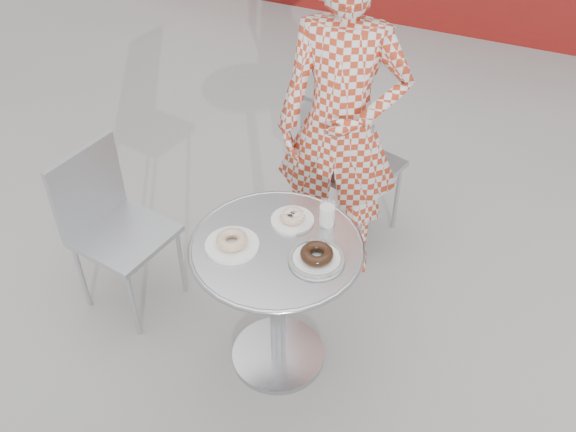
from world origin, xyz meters
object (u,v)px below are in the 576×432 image
at_px(chair_left, 129,260).
at_px(milk_cup, 327,215).
at_px(seated_person, 341,127).
at_px(plate_checker, 317,257).
at_px(bistro_table, 277,276).
at_px(plate_far, 292,218).
at_px(chair_far, 351,194).
at_px(plate_near, 232,243).

height_order(chair_left, milk_cup, chair_left).
bearing_deg(seated_person, plate_checker, -87.38).
distance_m(bistro_table, chair_left, 0.82).
height_order(bistro_table, plate_far, plate_far).
height_order(chair_far, plate_far, chair_far).
height_order(seated_person, plate_far, seated_person).
distance_m(bistro_table, milk_cup, 0.31).
height_order(chair_left, plate_near, chair_left).
bearing_deg(chair_left, bistro_table, -84.24).
bearing_deg(seated_person, chair_far, 78.03).
bearing_deg(bistro_table, milk_cup, 56.02).
bearing_deg(milk_cup, plate_checker, -78.92).
xyz_separation_m(bistro_table, plate_far, (-0.00, 0.15, 0.18)).
xyz_separation_m(seated_person, milk_cup, (0.13, -0.50, -0.07)).
xyz_separation_m(chair_far, plate_near, (-0.15, -0.98, 0.44)).
xyz_separation_m(plate_far, plate_checker, (0.17, -0.16, 0.00)).
relative_size(bistro_table, chair_far, 0.82).
xyz_separation_m(seated_person, plate_checker, (0.17, -0.71, -0.10)).
bearing_deg(plate_checker, chair_far, 100.34).
bearing_deg(plate_near, bistro_table, 25.97).
height_order(seated_person, milk_cup, seated_person).
bearing_deg(seated_person, milk_cup, -86.33).
distance_m(bistro_table, plate_near, 0.25).
bearing_deg(plate_far, plate_checker, -44.32).
xyz_separation_m(seated_person, plate_near, (-0.14, -0.76, -0.10)).
bearing_deg(plate_near, milk_cup, 43.45).
distance_m(chair_left, plate_far, 0.90).
bearing_deg(plate_far, chair_left, -172.27).
bearing_deg(plate_far, milk_cup, 16.87).
xyz_separation_m(plate_near, milk_cup, (0.28, 0.26, 0.03)).
relative_size(chair_left, seated_person, 0.50).
height_order(chair_far, chair_left, chair_far).
bearing_deg(bistro_table, chair_left, 176.70).
bearing_deg(seated_person, bistro_table, -100.63).
relative_size(chair_left, milk_cup, 7.67).
distance_m(chair_far, plate_far, 0.88).
xyz_separation_m(chair_far, plate_checker, (0.17, -0.93, 0.44)).
height_order(bistro_table, seated_person, seated_person).
bearing_deg(plate_near, chair_far, 81.58).
bearing_deg(plate_far, bistro_table, -89.71).
xyz_separation_m(bistro_table, chair_left, (-0.77, 0.04, -0.27)).
bearing_deg(chair_far, plate_checker, 116.34).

